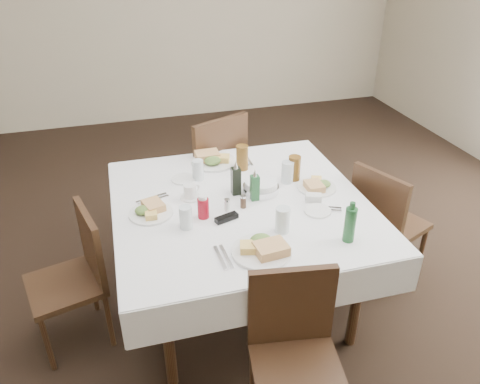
{
  "coord_description": "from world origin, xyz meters",
  "views": [
    {
      "loc": [
        -0.7,
        -2.29,
        2.19
      ],
      "look_at": [
        -0.03,
        0.03,
        0.8
      ],
      "focal_mm": 35.0,
      "sensor_mm": 36.0,
      "label": 1
    }
  ],
  "objects_px": {
    "dining_table": "(241,212)",
    "water_s": "(283,220)",
    "chair_south": "(294,346)",
    "water_n": "(198,170)",
    "chair_east": "(383,219)",
    "water_w": "(186,217)",
    "ketchup_bottle": "(203,207)",
    "chair_north": "(212,167)",
    "coffee_mug": "(190,192)",
    "bread_basket": "(261,186)",
    "oil_cruet_green": "(255,187)",
    "water_e": "(287,172)",
    "oil_cruet_dark": "(236,180)",
    "green_bottle": "(350,224)",
    "chair_west": "(78,271)"
  },
  "relations": [
    {
      "from": "oil_cruet_green",
      "to": "water_w",
      "type": "bearing_deg",
      "value": -157.9
    },
    {
      "from": "water_e",
      "to": "oil_cruet_green",
      "type": "relative_size",
      "value": 0.71
    },
    {
      "from": "water_e",
      "to": "ketchup_bottle",
      "type": "distance_m",
      "value": 0.65
    },
    {
      "from": "dining_table",
      "to": "water_s",
      "type": "xyz_separation_m",
      "value": [
        0.13,
        -0.35,
        0.14
      ]
    },
    {
      "from": "water_w",
      "to": "green_bottle",
      "type": "relative_size",
      "value": 0.57
    },
    {
      "from": "chair_north",
      "to": "coffee_mug",
      "type": "xyz_separation_m",
      "value": [
        -0.3,
        -0.73,
        0.24
      ]
    },
    {
      "from": "oil_cruet_dark",
      "to": "dining_table",
      "type": "bearing_deg",
      "value": -89.91
    },
    {
      "from": "water_w",
      "to": "oil_cruet_green",
      "type": "bearing_deg",
      "value": 22.1
    },
    {
      "from": "chair_south",
      "to": "chair_west",
      "type": "distance_m",
      "value": 1.3
    },
    {
      "from": "coffee_mug",
      "to": "water_w",
      "type": "bearing_deg",
      "value": -105.13
    },
    {
      "from": "chair_south",
      "to": "chair_east",
      "type": "bearing_deg",
      "value": 40.63
    },
    {
      "from": "oil_cruet_green",
      "to": "water_s",
      "type": "bearing_deg",
      "value": -83.77
    },
    {
      "from": "coffee_mug",
      "to": "chair_east",
      "type": "bearing_deg",
      "value": -8.07
    },
    {
      "from": "water_n",
      "to": "oil_cruet_green",
      "type": "xyz_separation_m",
      "value": [
        0.27,
        -0.34,
        0.02
      ]
    },
    {
      "from": "chair_south",
      "to": "chair_east",
      "type": "height_order",
      "value": "chair_east"
    },
    {
      "from": "chair_north",
      "to": "water_e",
      "type": "relative_size",
      "value": 7.02
    },
    {
      "from": "chair_east",
      "to": "water_s",
      "type": "distance_m",
      "value": 0.96
    },
    {
      "from": "water_n",
      "to": "coffee_mug",
      "type": "relative_size",
      "value": 1.04
    },
    {
      "from": "dining_table",
      "to": "water_w",
      "type": "distance_m",
      "value": 0.42
    },
    {
      "from": "chair_north",
      "to": "oil_cruet_dark",
      "type": "xyz_separation_m",
      "value": [
        -0.03,
        -0.76,
        0.29
      ]
    },
    {
      "from": "chair_east",
      "to": "oil_cruet_green",
      "type": "xyz_separation_m",
      "value": [
        -0.88,
        0.05,
        0.35
      ]
    },
    {
      "from": "water_e",
      "to": "water_w",
      "type": "bearing_deg",
      "value": -155.28
    },
    {
      "from": "water_s",
      "to": "ketchup_bottle",
      "type": "relative_size",
      "value": 1.03
    },
    {
      "from": "water_n",
      "to": "water_w",
      "type": "xyz_separation_m",
      "value": [
        -0.17,
        -0.52,
        -0.0
      ]
    },
    {
      "from": "chair_east",
      "to": "water_n",
      "type": "bearing_deg",
      "value": 161.03
    },
    {
      "from": "coffee_mug",
      "to": "bread_basket",
      "type": "bearing_deg",
      "value": -6.03
    },
    {
      "from": "chair_east",
      "to": "oil_cruet_green",
      "type": "relative_size",
      "value": 4.33
    },
    {
      "from": "coffee_mug",
      "to": "green_bottle",
      "type": "height_order",
      "value": "green_bottle"
    },
    {
      "from": "water_w",
      "to": "oil_cruet_dark",
      "type": "bearing_deg",
      "value": 37.87
    },
    {
      "from": "chair_south",
      "to": "water_w",
      "type": "height_order",
      "value": "water_w"
    },
    {
      "from": "chair_east",
      "to": "water_w",
      "type": "height_order",
      "value": "water_w"
    },
    {
      "from": "chair_east",
      "to": "chair_south",
      "type": "bearing_deg",
      "value": -139.37
    },
    {
      "from": "bread_basket",
      "to": "oil_cruet_dark",
      "type": "height_order",
      "value": "oil_cruet_dark"
    },
    {
      "from": "dining_table",
      "to": "oil_cruet_dark",
      "type": "relative_size",
      "value": 6.84
    },
    {
      "from": "dining_table",
      "to": "ketchup_bottle",
      "type": "distance_m",
      "value": 0.3
    },
    {
      "from": "water_n",
      "to": "water_s",
      "type": "distance_m",
      "value": 0.77
    },
    {
      "from": "chair_south",
      "to": "water_s",
      "type": "height_order",
      "value": "water_s"
    },
    {
      "from": "bread_basket",
      "to": "oil_cruet_dark",
      "type": "distance_m",
      "value": 0.17
    },
    {
      "from": "green_bottle",
      "to": "water_n",
      "type": "bearing_deg",
      "value": 124.8
    },
    {
      "from": "water_e",
      "to": "chair_east",
      "type": "bearing_deg",
      "value": -17.68
    },
    {
      "from": "bread_basket",
      "to": "oil_cruet_green",
      "type": "height_order",
      "value": "oil_cruet_green"
    },
    {
      "from": "chair_east",
      "to": "oil_cruet_green",
      "type": "distance_m",
      "value": 0.95
    },
    {
      "from": "chair_east",
      "to": "green_bottle",
      "type": "height_order",
      "value": "green_bottle"
    },
    {
      "from": "chair_south",
      "to": "water_w",
      "type": "bearing_deg",
      "value": 116.86
    },
    {
      "from": "chair_west",
      "to": "water_n",
      "type": "height_order",
      "value": "water_n"
    },
    {
      "from": "chair_south",
      "to": "ketchup_bottle",
      "type": "relative_size",
      "value": 6.22
    },
    {
      "from": "ketchup_bottle",
      "to": "water_s",
      "type": "bearing_deg",
      "value": -34.25
    },
    {
      "from": "chair_east",
      "to": "water_w",
      "type": "relative_size",
      "value": 6.69
    },
    {
      "from": "dining_table",
      "to": "ketchup_bottle",
      "type": "height_order",
      "value": "ketchup_bottle"
    },
    {
      "from": "water_s",
      "to": "water_e",
      "type": "xyz_separation_m",
      "value": [
        0.22,
        0.5,
        -0.0
      ]
    }
  ]
}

